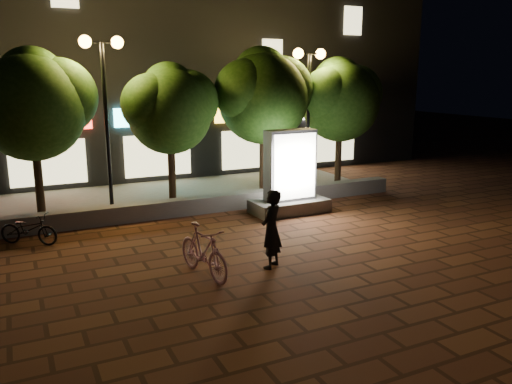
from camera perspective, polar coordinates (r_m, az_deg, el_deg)
ground at (r=11.95m, az=-4.05°, el=-7.39°), size 80.00×80.00×0.00m
retaining_wall at (r=15.50m, az=-9.57°, el=-1.81°), size 16.00×0.45×0.50m
sidewalk at (r=17.90m, az=-11.81°, el=-0.61°), size 16.00×5.00×0.08m
building_block at (r=23.79m, az=-16.36°, el=14.47°), size 28.00×8.12×11.30m
tree_left at (r=15.92m, az=-23.70°, el=9.34°), size 3.60×3.00×4.89m
tree_mid at (r=16.59m, az=-9.56°, el=9.54°), size 3.24×2.70×4.50m
tree_right at (r=17.78m, az=0.86°, el=11.06°), size 3.72×3.10×5.07m
tree_far_right at (r=19.43m, az=9.46°, el=10.47°), size 3.48×2.90×4.76m
street_lamp_left at (r=15.85m, az=-16.68°, el=11.98°), size 1.26×0.36×5.18m
street_lamp_right at (r=18.35m, az=5.94°, el=12.08°), size 1.26×0.36×4.98m
ad_kiosk at (r=15.63m, az=3.81°, el=1.41°), size 2.39×1.23×2.56m
scooter_pink at (r=10.77m, az=-5.92°, el=-6.60°), size 0.85×1.91×1.11m
rider at (r=11.11m, az=1.74°, el=-4.19°), size 0.76×0.73×1.75m
scooter_parked at (r=13.94m, az=-24.10°, el=-3.81°), size 1.55×1.30×0.80m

